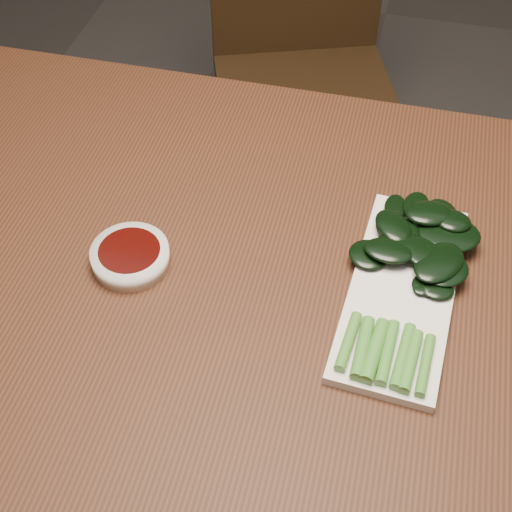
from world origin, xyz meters
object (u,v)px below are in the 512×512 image
object	(u,v)px
chair_far	(303,61)
gai_lan	(414,261)
table	(281,303)
serving_plate	(402,291)
sauce_bowl	(130,256)

from	to	relation	value
chair_far	gai_lan	world-z (taller)	chair_far
table	serving_plate	world-z (taller)	serving_plate
serving_plate	gai_lan	xyz separation A→B (m)	(0.01, 0.04, 0.02)
chair_far	sauce_bowl	size ratio (longest dim) A/B	8.57
sauce_bowl	gai_lan	size ratio (longest dim) A/B	0.32
serving_plate	gai_lan	distance (m)	0.04
table	chair_far	bearing A→B (deg)	98.65
gai_lan	chair_far	bearing A→B (deg)	109.55
chair_far	gai_lan	xyz separation A→B (m)	(0.30, -0.84, 0.29)
table	sauce_bowl	distance (m)	0.22
table	chair_far	world-z (taller)	chair_far
table	sauce_bowl	xyz separation A→B (m)	(-0.20, -0.03, 0.09)
sauce_bowl	gai_lan	bearing A→B (deg)	10.68
sauce_bowl	chair_far	bearing A→B (deg)	85.92
serving_plate	table	bearing A→B (deg)	178.91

